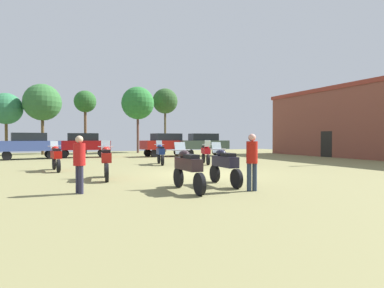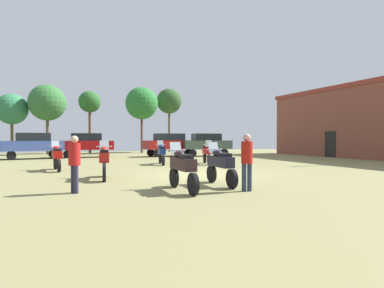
% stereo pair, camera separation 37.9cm
% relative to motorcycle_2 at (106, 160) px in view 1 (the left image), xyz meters
% --- Properties ---
extents(ground_plane, '(44.00, 52.00, 0.02)m').
position_rel_motorcycle_2_xyz_m(ground_plane, '(4.23, 0.01, -0.75)').
color(ground_plane, olive).
extents(motorcycle_2, '(0.63, 2.23, 1.51)m').
position_rel_motorcycle_2_xyz_m(motorcycle_2, '(0.00, 0.00, 0.00)').
color(motorcycle_2, black).
rests_on(motorcycle_2, ground).
extents(motorcycle_3, '(0.62, 2.29, 1.48)m').
position_rel_motorcycle_2_xyz_m(motorcycle_3, '(1.86, -3.75, -0.01)').
color(motorcycle_3, black).
rests_on(motorcycle_3, ground).
extents(motorcycle_4, '(0.64, 2.19, 1.46)m').
position_rel_motorcycle_2_xyz_m(motorcycle_4, '(-1.78, 4.18, -0.03)').
color(motorcycle_4, black).
rests_on(motorcycle_4, ground).
extents(motorcycle_7, '(0.67, 2.10, 1.46)m').
position_rel_motorcycle_2_xyz_m(motorcycle_7, '(4.05, 5.68, -0.03)').
color(motorcycle_7, black).
rests_on(motorcycle_7, ground).
extents(motorcycle_9, '(0.62, 2.15, 1.46)m').
position_rel_motorcycle_2_xyz_m(motorcycle_9, '(3.47, -3.17, -0.03)').
color(motorcycle_9, black).
rests_on(motorcycle_9, ground).
extents(motorcycle_10, '(0.78, 2.12, 1.47)m').
position_rel_motorcycle_2_xyz_m(motorcycle_10, '(6.71, 4.89, -0.02)').
color(motorcycle_10, black).
rests_on(motorcycle_10, ground).
extents(car_1, '(4.49, 2.32, 2.00)m').
position_rel_motorcycle_2_xyz_m(car_1, '(7.15, 13.63, 0.43)').
color(car_1, black).
rests_on(car_1, ground).
extents(car_2, '(4.47, 2.26, 2.00)m').
position_rel_motorcycle_2_xyz_m(car_2, '(10.34, 12.76, 0.43)').
color(car_2, black).
rests_on(car_2, ground).
extents(car_3, '(4.50, 2.37, 2.00)m').
position_rel_motorcycle_2_xyz_m(car_3, '(-3.62, 14.31, 0.43)').
color(car_3, black).
rests_on(car_3, ground).
extents(car_5, '(4.44, 2.16, 2.00)m').
position_rel_motorcycle_2_xyz_m(car_5, '(0.35, 14.90, 0.43)').
color(car_5, black).
rests_on(car_5, ground).
extents(person_1, '(0.45, 0.45, 1.68)m').
position_rel_motorcycle_2_xyz_m(person_1, '(-1.19, -2.92, 0.23)').
color(person_1, '#28273D').
rests_on(person_1, ground).
extents(person_2, '(0.43, 0.43, 1.74)m').
position_rel_motorcycle_2_xyz_m(person_2, '(3.63, -4.56, 0.27)').
color(person_2, '#263246').
rests_on(person_2, ground).
extents(tree_1, '(3.50, 3.50, 6.78)m').
position_rel_motorcycle_2_xyz_m(tree_1, '(-2.87, 20.92, 4.27)').
color(tree_1, brown).
rests_on(tree_1, ground).
extents(tree_2, '(2.32, 2.32, 6.66)m').
position_rel_motorcycle_2_xyz_m(tree_2, '(1.19, 22.77, 4.66)').
color(tree_2, brown).
rests_on(tree_2, ground).
extents(tree_3, '(2.92, 2.92, 7.37)m').
position_rel_motorcycle_2_xyz_m(tree_3, '(10.01, 22.35, 5.13)').
color(tree_3, brown).
rests_on(tree_3, ground).
extents(tree_4, '(3.50, 3.50, 7.12)m').
position_rel_motorcycle_2_xyz_m(tree_4, '(6.42, 20.91, 4.61)').
color(tree_4, brown).
rests_on(tree_4, ground).
extents(tree_5, '(2.94, 2.94, 5.86)m').
position_rel_motorcycle_2_xyz_m(tree_5, '(-6.01, 21.78, 3.62)').
color(tree_5, brown).
rests_on(tree_5, ground).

